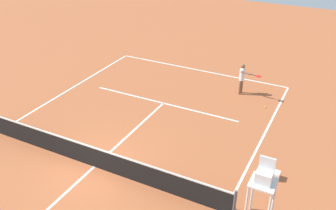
{
  "coord_description": "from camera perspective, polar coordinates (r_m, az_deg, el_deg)",
  "views": [
    {
      "loc": [
        -7.83,
        8.94,
        9.14
      ],
      "look_at": [
        -0.96,
        -4.5,
        0.8
      ],
      "focal_mm": 39.38,
      "sensor_mm": 36.0,
      "label": 1
    }
  ],
  "objects": [
    {
      "name": "ground_plane",
      "position": [
        14.99,
        -11.33,
        -9.32
      ],
      "size": [
        60.0,
        60.0,
        0.0
      ],
      "primitive_type": "plane",
      "color": "#AD5933"
    },
    {
      "name": "court_lines",
      "position": [
        14.99,
        -11.33,
        -9.31
      ],
      "size": [
        10.9,
        21.4,
        0.01
      ],
      "color": "white",
      "rests_on": "ground"
    },
    {
      "name": "tennis_net",
      "position": [
        14.69,
        -11.51,
        -7.8
      ],
      "size": [
        11.5,
        0.1,
        1.07
      ],
      "color": "#4C4C51",
      "rests_on": "ground"
    },
    {
      "name": "player_serving",
      "position": [
        19.99,
        11.49,
        4.33
      ],
      "size": [
        1.25,
        0.72,
        1.7
      ],
      "rotation": [
        0.0,
        0.0,
        1.42
      ],
      "color": "brown",
      "rests_on": "ground"
    },
    {
      "name": "tennis_ball",
      "position": [
        19.28,
        14.76,
        -0.3
      ],
      "size": [
        0.07,
        0.07,
        0.07
      ],
      "primitive_type": "sphere",
      "color": "#CCE033",
      "rests_on": "ground"
    },
    {
      "name": "umpire_chair",
      "position": [
        11.92,
        14.56,
        -11.41
      ],
      "size": [
        0.8,
        0.8,
        2.41
      ],
      "color": "silver",
      "rests_on": "ground"
    },
    {
      "name": "equipment_bag",
      "position": [
        14.66,
        15.41,
        -10.16
      ],
      "size": [
        0.76,
        0.32,
        0.3
      ],
      "primitive_type": "cube",
      "color": "white",
      "rests_on": "ground"
    }
  ]
}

